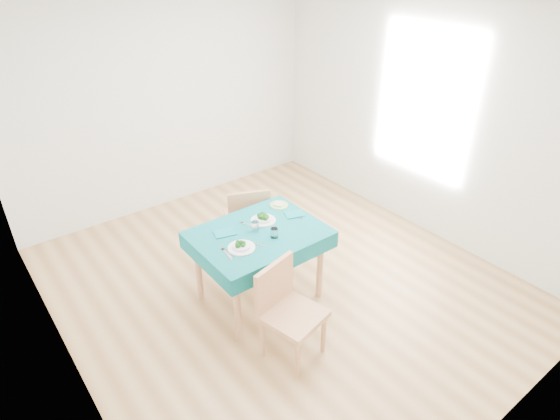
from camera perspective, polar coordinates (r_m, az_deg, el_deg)
room_shell at (r=4.14m, az=0.00°, el=5.96°), size 4.02×4.52×2.73m
table at (r=4.43m, az=-2.51°, el=-6.83°), size 1.14×0.87×0.76m
chair_near at (r=3.77m, az=1.68°, el=-11.36°), size 0.54×0.57×1.10m
chair_far at (r=5.01m, az=-4.15°, el=0.16°), size 0.59×0.61×1.09m
bowl_near at (r=3.99m, az=-4.74°, el=-4.26°), size 0.24×0.24×0.07m
bowl_far at (r=4.36m, az=-2.06°, el=-0.93°), size 0.23×0.23×0.07m
fork_near at (r=3.96m, az=-6.46°, el=-5.34°), size 0.04×0.19×0.00m
knife_near at (r=4.07m, az=-3.10°, el=-4.06°), size 0.10×0.20×0.00m
fork_far at (r=4.33m, az=-3.86°, el=-1.78°), size 0.08×0.16×0.00m
knife_far at (r=4.48m, az=2.39°, el=-0.52°), size 0.10×0.18×0.00m
napkin_near at (r=4.22m, az=-6.76°, el=-2.81°), size 0.22×0.18×0.01m
napkin_far at (r=4.47m, az=1.76°, el=-0.53°), size 0.21×0.18×0.01m
tumbler_center at (r=4.22m, az=-3.06°, el=-1.98°), size 0.07×0.07×0.09m
tumbler_side at (r=4.12m, az=-0.70°, el=-2.81°), size 0.07×0.07×0.09m
side_plate at (r=4.63m, az=-0.13°, el=0.61°), size 0.18×0.18×0.01m
bread_slice at (r=4.62m, az=-0.13°, el=0.73°), size 0.12×0.12×0.01m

